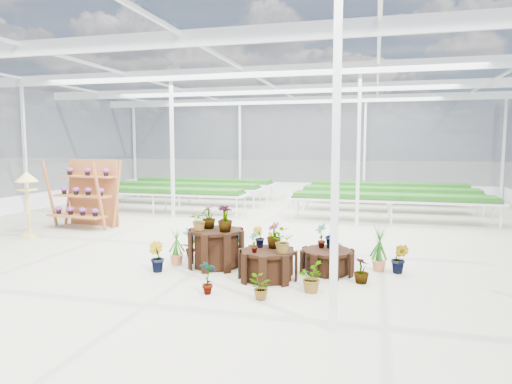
% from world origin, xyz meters
% --- Properties ---
extents(ground_plane, '(24.00, 24.00, 0.00)m').
position_xyz_m(ground_plane, '(0.00, 0.00, 0.00)').
color(ground_plane, gray).
rests_on(ground_plane, ground).
extents(greenhouse_shell, '(18.00, 24.00, 4.50)m').
position_xyz_m(greenhouse_shell, '(0.00, 0.00, 2.25)').
color(greenhouse_shell, white).
rests_on(greenhouse_shell, ground).
extents(steel_frame, '(18.00, 24.00, 4.50)m').
position_xyz_m(steel_frame, '(0.00, 0.00, 2.25)').
color(steel_frame, silver).
rests_on(steel_frame, ground).
extents(nursery_benches, '(16.00, 7.00, 0.84)m').
position_xyz_m(nursery_benches, '(0.00, 7.20, 0.42)').
color(nursery_benches, silver).
rests_on(nursery_benches, ground).
extents(plinth_tall, '(1.16, 1.16, 0.75)m').
position_xyz_m(plinth_tall, '(0.45, -1.41, 0.38)').
color(plinth_tall, black).
rests_on(plinth_tall, ground).
extents(plinth_mid, '(1.11, 1.11, 0.55)m').
position_xyz_m(plinth_mid, '(1.65, -2.01, 0.27)').
color(plinth_mid, black).
rests_on(plinth_mid, ground).
extents(plinth_low, '(1.31, 1.31, 0.45)m').
position_xyz_m(plinth_low, '(2.65, -1.31, 0.22)').
color(plinth_low, black).
rests_on(plinth_low, ground).
extents(shelf_rack, '(1.98, 1.20, 2.00)m').
position_xyz_m(shelf_rack, '(-4.77, 1.69, 1.00)').
color(shelf_rack, '#9B552B').
rests_on(shelf_rack, ground).
extents(bird_table, '(0.44, 0.44, 1.75)m').
position_xyz_m(bird_table, '(-5.28, 0.05, 0.87)').
color(bird_table, '#D2BA5D').
rests_on(bird_table, ground).
extents(nursery_plants, '(4.92, 3.12, 1.29)m').
position_xyz_m(nursery_plants, '(1.55, -1.51, 0.51)').
color(nursery_plants, '#1A5313').
rests_on(nursery_plants, ground).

